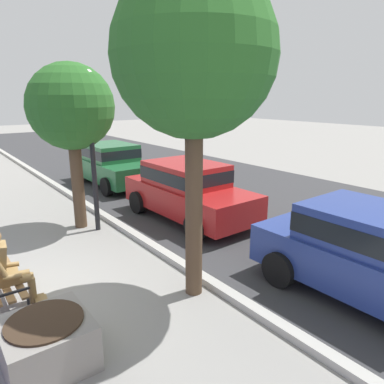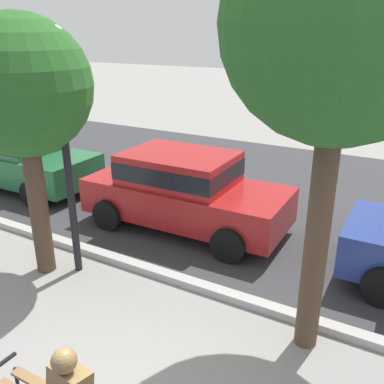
% 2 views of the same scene
% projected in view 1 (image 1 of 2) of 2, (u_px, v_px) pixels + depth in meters
% --- Properties ---
extents(ground_plane, '(80.00, 80.00, 0.00)m').
position_uv_depth(ground_plane, '(16.00, 299.00, 5.98)').
color(ground_plane, gray).
extents(street_surface, '(60.00, 9.00, 0.01)m').
position_uv_depth(street_surface, '(295.00, 213.00, 10.36)').
color(street_surface, '#38383A').
rests_on(street_surface, ground).
extents(curb_stone, '(60.00, 0.20, 0.12)m').
position_uv_depth(curb_stone, '(161.00, 252.00, 7.66)').
color(curb_stone, '#B2AFA8').
rests_on(curb_stone, ground).
extents(bronze_statue_seated, '(0.70, 0.78, 1.37)m').
position_uv_depth(bronze_statue_seated, '(10.00, 271.00, 5.54)').
color(bronze_statue_seated, olive).
rests_on(bronze_statue_seated, ground).
extents(concrete_planter, '(1.03, 1.03, 0.65)m').
position_uv_depth(concrete_planter, '(47.00, 343.00, 4.44)').
color(concrete_planter, gray).
rests_on(concrete_planter, ground).
extents(street_tree_near_bench, '(2.07, 2.07, 4.09)m').
position_uv_depth(street_tree_near_bench, '(71.00, 108.00, 8.53)').
color(street_tree_near_bench, brown).
rests_on(street_tree_near_bench, ground).
extents(street_tree_down_street, '(2.48, 2.48, 5.13)m').
position_uv_depth(street_tree_down_street, '(194.00, 57.00, 5.20)').
color(street_tree_down_street, brown).
rests_on(street_tree_down_street, ground).
extents(parked_car_green, '(4.13, 1.97, 1.56)m').
position_uv_depth(parked_car_green, '(111.00, 163.00, 13.49)').
color(parked_car_green, '#236638').
rests_on(parked_car_green, ground).
extents(parked_car_red, '(4.13, 1.97, 1.56)m').
position_uv_depth(parked_car_red, '(188.00, 189.00, 9.71)').
color(parked_car_red, '#B21E1E').
rests_on(parked_car_red, ground).
extents(parked_car_blue, '(4.13, 1.97, 1.56)m').
position_uv_depth(parked_car_blue, '(379.00, 254.00, 5.73)').
color(parked_car_blue, navy).
rests_on(parked_car_blue, ground).
extents(lamp_post, '(0.32, 0.32, 3.90)m').
position_uv_depth(lamp_post, '(91.00, 129.00, 8.43)').
color(lamp_post, black).
rests_on(lamp_post, ground).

